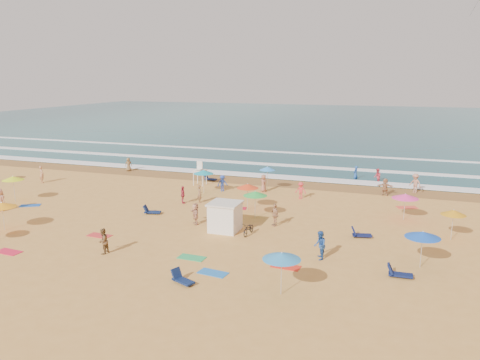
% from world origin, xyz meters
% --- Properties ---
extents(ground, '(220.00, 220.00, 0.00)m').
position_xyz_m(ground, '(0.00, 0.00, 0.00)').
color(ground, gold).
rests_on(ground, ground).
extents(ocean, '(220.00, 140.00, 0.18)m').
position_xyz_m(ocean, '(0.00, 84.00, 0.00)').
color(ocean, '#0C4756').
rests_on(ocean, ground).
extents(wet_sand, '(220.00, 220.00, 0.00)m').
position_xyz_m(wet_sand, '(0.00, 12.50, 0.01)').
color(wet_sand, olive).
rests_on(wet_sand, ground).
extents(surf_foam, '(200.00, 18.70, 0.05)m').
position_xyz_m(surf_foam, '(0.00, 21.32, 0.10)').
color(surf_foam, white).
rests_on(surf_foam, ground).
extents(cabana, '(2.00, 2.00, 2.00)m').
position_xyz_m(cabana, '(0.96, -4.09, 1.00)').
color(cabana, white).
rests_on(cabana, ground).
extents(cabana_roof, '(2.20, 2.20, 0.12)m').
position_xyz_m(cabana_roof, '(0.96, -4.09, 2.06)').
color(cabana_roof, silver).
rests_on(cabana_roof, cabana).
extents(bicycle, '(0.72, 1.72, 0.88)m').
position_xyz_m(bicycle, '(2.86, -4.39, 0.44)').
color(bicycle, black).
rests_on(bicycle, ground).
extents(lifeguard_stand, '(1.20, 1.20, 2.10)m').
position_xyz_m(lifeguard_stand, '(-6.77, 8.84, 1.05)').
color(lifeguard_stand, white).
rests_on(lifeguard_stand, ground).
extents(beach_umbrellas, '(61.88, 30.84, 0.71)m').
position_xyz_m(beach_umbrellas, '(2.59, -1.50, 2.05)').
color(beach_umbrellas, '#159AB2').
rests_on(beach_umbrellas, ground).
extents(loungers, '(49.80, 25.11, 0.34)m').
position_xyz_m(loungers, '(6.05, -3.63, 0.17)').
color(loungers, '#101352').
rests_on(loungers, ground).
extents(towels, '(39.57, 20.62, 0.03)m').
position_xyz_m(towels, '(0.79, -3.68, 0.01)').
color(towels, red).
rests_on(towels, ground).
extents(beachgoers, '(38.29, 28.23, 2.13)m').
position_xyz_m(beachgoers, '(0.78, 4.36, 0.83)').
color(beachgoers, tan).
rests_on(beachgoers, ground).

